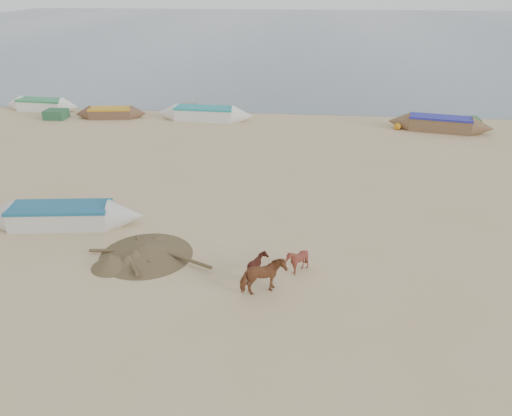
{
  "coord_description": "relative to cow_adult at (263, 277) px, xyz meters",
  "views": [
    {
      "loc": [
        1.67,
        -12.84,
        8.91
      ],
      "look_at": [
        0.0,
        4.0,
        1.0
      ],
      "focal_mm": 35.0,
      "sensor_mm": 36.0,
      "label": 1
    }
  ],
  "objects": [
    {
      "name": "ground",
      "position": [
        -0.61,
        0.03,
        -0.59
      ],
      "size": [
        140.0,
        140.0,
        0.0
      ],
      "primitive_type": "plane",
      "color": "tan",
      "rests_on": "ground"
    },
    {
      "name": "sea",
      "position": [
        -0.61,
        82.03,
        -0.58
      ],
      "size": [
        160.0,
        160.0,
        0.0
      ],
      "primitive_type": "plane",
      "color": "slate",
      "rests_on": "ground"
    },
    {
      "name": "cow_adult",
      "position": [
        0.0,
        0.0,
        0.0
      ],
      "size": [
        1.53,
        1.19,
        1.18
      ],
      "primitive_type": "imported",
      "rotation": [
        0.0,
        0.0,
        2.03
      ],
      "color": "brown",
      "rests_on": "ground"
    },
    {
      "name": "calf_front",
      "position": [
        1.01,
        1.27,
        -0.12
      ],
      "size": [
        0.93,
        0.85,
        0.93
      ],
      "primitive_type": "imported",
      "rotation": [
        0.0,
        0.0,
        -1.45
      ],
      "color": "maroon",
      "rests_on": "ground"
    },
    {
      "name": "calf_right",
      "position": [
        -0.25,
        0.91,
        -0.2
      ],
      "size": [
        0.68,
        0.79,
        0.78
      ],
      "primitive_type": "imported",
      "rotation": [
        0.0,
        0.0,
        1.55
      ],
      "color": "#5B271D",
      "rests_on": "ground"
    },
    {
      "name": "near_canoe",
      "position": [
        -8.24,
        3.8,
        -0.17
      ],
      "size": [
        6.57,
        2.17,
        0.84
      ],
      "primitive_type": null,
      "rotation": [
        0.0,
        0.0,
        0.13
      ],
      "color": "beige",
      "rests_on": "ground"
    },
    {
      "name": "debris_pile",
      "position": [
        -4.27,
        1.88,
        -0.36
      ],
      "size": [
        4.21,
        4.21,
        0.46
      ],
      "primitive_type": "cone",
      "rotation": [
        0.0,
        0.0,
        0.37
      ],
      "color": "brown",
      "rests_on": "ground"
    },
    {
      "name": "waterline_canoes",
      "position": [
        -3.15,
        20.36,
        -0.16
      ],
      "size": [
        57.24,
        5.09,
        0.93
      ],
      "color": "brown",
      "rests_on": "ground"
    },
    {
      "name": "beach_clutter",
      "position": [
        2.47,
        20.03,
        -0.29
      ],
      "size": [
        43.88,
        4.1,
        0.64
      ],
      "color": "#285937",
      "rests_on": "ground"
    }
  ]
}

